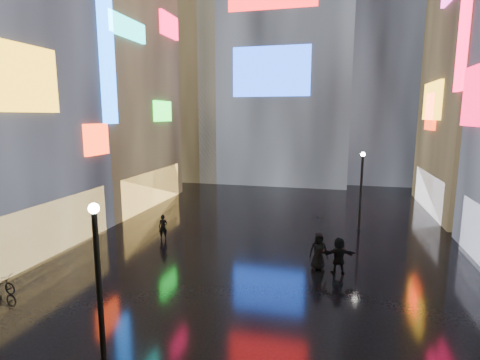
% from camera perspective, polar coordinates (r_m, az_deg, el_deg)
% --- Properties ---
extents(ground, '(140.00, 140.00, 0.00)m').
position_cam_1_polar(ground, '(23.70, 4.79, -8.77)').
color(ground, black).
rests_on(ground, ground).
extents(building_left_far, '(10.28, 12.00, 22.00)m').
position_cam_1_polar(building_left_far, '(34.49, -21.23, 14.87)').
color(building_left_far, black).
rests_on(building_left_far, ground).
extents(tower_flank_right, '(12.00, 12.00, 34.00)m').
position_cam_1_polar(tower_flank_right, '(49.42, 21.55, 20.16)').
color(tower_flank_right, black).
rests_on(tower_flank_right, ground).
extents(tower_flank_left, '(10.00, 10.00, 26.00)m').
position_cam_1_polar(tower_flank_left, '(47.88, -7.80, 16.23)').
color(tower_flank_left, black).
rests_on(tower_flank_left, ground).
extents(lamp_near, '(0.30, 0.30, 5.20)m').
position_cam_1_polar(lamp_near, '(11.52, -20.73, -14.29)').
color(lamp_near, black).
rests_on(lamp_near, ground).
extents(lamp_far, '(0.30, 0.30, 5.20)m').
position_cam_1_polar(lamp_far, '(25.90, 17.98, -0.90)').
color(lamp_far, black).
rests_on(lamp_far, ground).
extents(pedestrian_4, '(1.00, 0.75, 1.86)m').
position_cam_1_polar(pedestrian_4, '(19.17, 11.87, -10.56)').
color(pedestrian_4, black).
rests_on(pedestrian_4, ground).
extents(pedestrian_5, '(1.74, 0.89, 1.80)m').
position_cam_1_polar(pedestrian_5, '(18.89, 14.81, -11.09)').
color(pedestrian_5, black).
rests_on(pedestrian_5, ground).
extents(pedestrian_6, '(0.63, 0.49, 1.53)m').
position_cam_1_polar(pedestrian_6, '(23.61, -11.62, -7.07)').
color(pedestrian_6, black).
rests_on(pedestrian_6, ground).
extents(umbrella_2, '(1.01, 0.99, 0.87)m').
position_cam_1_polar(umbrella_2, '(18.74, 12.01, -6.65)').
color(umbrella_2, black).
rests_on(umbrella_2, pedestrian_4).
extents(bicycle, '(1.69, 0.74, 0.86)m').
position_cam_1_polar(bicycle, '(19.56, -32.64, -13.10)').
color(bicycle, black).
rests_on(bicycle, ground).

